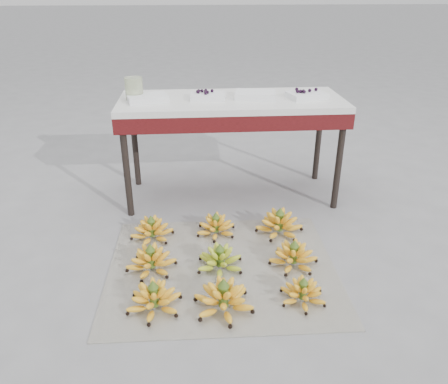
{
  "coord_description": "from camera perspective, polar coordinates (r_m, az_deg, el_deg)",
  "views": [
    {
      "loc": [
        -0.25,
        -2.06,
        1.44
      ],
      "look_at": [
        -0.07,
        0.25,
        0.32
      ],
      "focal_mm": 35.0,
      "sensor_mm": 36.0,
      "label": 1
    }
  ],
  "objects": [
    {
      "name": "bunch_back_center",
      "position": [
        2.74,
        -1.06,
        -4.52
      ],
      "size": [
        0.25,
        0.25,
        0.15
      ],
      "rotation": [
        0.0,
        0.0,
        0.01
      ],
      "color": "yellow",
      "rests_on": "newspaper_mat"
    },
    {
      "name": "glass_jar",
      "position": [
        3.02,
        -11.67,
        13.08
      ],
      "size": [
        0.16,
        0.16,
        0.15
      ],
      "primitive_type": "cylinder",
      "rotation": [
        0.0,
        0.0,
        -0.41
      ],
      "color": "#E3F0BF",
      "rests_on": "vendor_table"
    },
    {
      "name": "bunch_front_center",
      "position": [
        2.15,
        -0.07,
        -13.77
      ],
      "size": [
        0.39,
        0.39,
        0.18
      ],
      "rotation": [
        0.0,
        0.0,
        0.41
      ],
      "color": "yellow",
      "rests_on": "newspaper_mat"
    },
    {
      "name": "vendor_table",
      "position": [
        3.03,
        0.96,
        10.6
      ],
      "size": [
        1.51,
        0.61,
        0.73
      ],
      "color": "black",
      "rests_on": "ground"
    },
    {
      "name": "tray_left",
      "position": [
        3.0,
        -2.19,
        12.44
      ],
      "size": [
        0.23,
        0.17,
        0.06
      ],
      "color": "silver",
      "rests_on": "vendor_table"
    },
    {
      "name": "tray_right",
      "position": [
        3.03,
        4.13,
        12.55
      ],
      "size": [
        0.3,
        0.24,
        0.04
      ],
      "color": "silver",
      "rests_on": "vendor_table"
    },
    {
      "name": "bunch_mid_right",
      "position": [
        2.48,
        9.07,
        -8.32
      ],
      "size": [
        0.31,
        0.31,
        0.16
      ],
      "rotation": [
        0.0,
        0.0,
        -0.17
      ],
      "color": "yellow",
      "rests_on": "newspaper_mat"
    },
    {
      "name": "bunch_mid_left",
      "position": [
        2.45,
        -9.49,
        -8.87
      ],
      "size": [
        0.31,
        0.31,
        0.17
      ],
      "rotation": [
        0.0,
        0.0,
        -0.14
      ],
      "color": "yellow",
      "rests_on": "newspaper_mat"
    },
    {
      "name": "bunch_front_right",
      "position": [
        2.24,
        10.25,
        -12.82
      ],
      "size": [
        0.31,
        0.31,
        0.14
      ],
      "rotation": [
        0.0,
        0.0,
        0.4
      ],
      "color": "yellow",
      "rests_on": "newspaper_mat"
    },
    {
      "name": "tray_far_right",
      "position": [
        3.07,
        10.72,
        12.34
      ],
      "size": [
        0.28,
        0.23,
        0.06
      ],
      "color": "silver",
      "rests_on": "vendor_table"
    },
    {
      "name": "bunch_front_left",
      "position": [
        2.19,
        -9.12,
        -13.62
      ],
      "size": [
        0.31,
        0.31,
        0.17
      ],
      "rotation": [
        0.0,
        0.0,
        0.16
      ],
      "color": "yellow",
      "rests_on": "newspaper_mat"
    },
    {
      "name": "bunch_mid_center",
      "position": [
        2.42,
        -0.53,
        -8.87
      ],
      "size": [
        0.33,
        0.33,
        0.16
      ],
      "rotation": [
        0.0,
        0.0,
        0.32
      ],
      "color": "#94B52A",
      "rests_on": "newspaper_mat"
    },
    {
      "name": "bunch_back_left",
      "position": [
        2.73,
        -9.39,
        -4.97
      ],
      "size": [
        0.32,
        0.32,
        0.16
      ],
      "rotation": [
        0.0,
        0.0,
        -0.28
      ],
      "color": "yellow",
      "rests_on": "newspaper_mat"
    },
    {
      "name": "bunch_back_right",
      "position": [
        2.76,
        7.24,
        -4.2
      ],
      "size": [
        0.35,
        0.35,
        0.18
      ],
      "rotation": [
        0.0,
        0.0,
        -0.24
      ],
      "color": "yellow",
      "rests_on": "newspaper_mat"
    },
    {
      "name": "tray_far_left",
      "position": [
        2.98,
        -9.96,
        11.99
      ],
      "size": [
        0.29,
        0.24,
        0.04
      ],
      "color": "silver",
      "rests_on": "vendor_table"
    },
    {
      "name": "newspaper_mat",
      "position": [
        2.46,
        -0.24,
        -9.93
      ],
      "size": [
        1.27,
        1.07,
        0.01
      ],
      "primitive_type": "cube",
      "rotation": [
        0.0,
        0.0,
        -0.02
      ],
      "color": "beige",
      "rests_on": "ground"
    },
    {
      "name": "ground",
      "position": [
        2.53,
        2.05,
        -8.92
      ],
      "size": [
        60.0,
        60.0,
        0.0
      ],
      "primitive_type": "plane",
      "color": "slate",
      "rests_on": "ground"
    }
  ]
}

